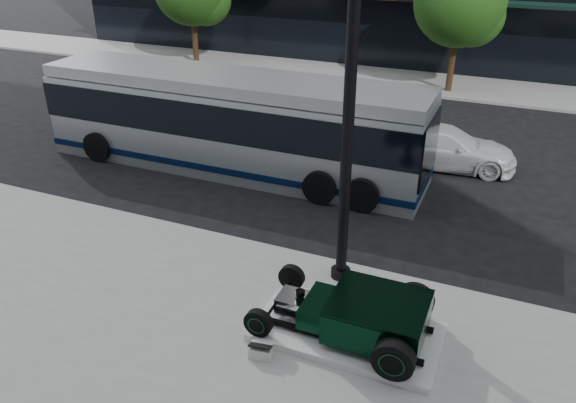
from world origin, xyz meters
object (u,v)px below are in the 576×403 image
at_px(transit_bus, 232,122).
at_px(white_sedan, 444,147).
at_px(lamppost, 348,122).
at_px(hot_rod, 366,315).

height_order(transit_bus, white_sedan, transit_bus).
xyz_separation_m(lamppost, white_sedan, (0.98, 7.25, -3.00)).
distance_m(hot_rod, lamppost, 3.61).
height_order(hot_rod, transit_bus, transit_bus).
distance_m(hot_rod, white_sedan, 9.04).
bearing_deg(lamppost, white_sedan, 82.29).
bearing_deg(white_sedan, lamppost, 165.02).
xyz_separation_m(hot_rod, lamppost, (-1.05, 1.79, 2.95)).
relative_size(hot_rod, white_sedan, 0.73).
bearing_deg(hot_rod, white_sedan, 90.45).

